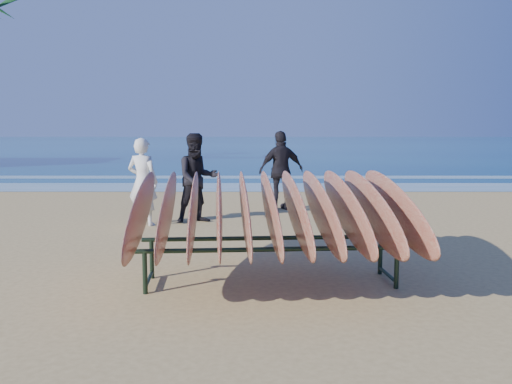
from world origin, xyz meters
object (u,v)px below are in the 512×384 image
(person_white, at_px, (143,182))
(person_dark_b, at_px, (281,170))
(surfboard_rack, at_px, (270,210))
(person_dark_a, at_px, (197,178))

(person_white, distance_m, person_dark_b, 3.47)
(surfboard_rack, bearing_deg, person_dark_b, 82.08)
(person_dark_a, xyz_separation_m, person_dark_b, (1.77, 1.73, 0.02))
(person_dark_a, distance_m, person_dark_b, 2.47)
(surfboard_rack, relative_size, person_dark_a, 1.88)
(person_dark_a, bearing_deg, person_dark_b, 22.20)
(person_dark_a, relative_size, person_dark_b, 0.98)
(person_white, height_order, person_dark_a, person_dark_a)
(person_dark_b, bearing_deg, surfboard_rack, 67.95)
(person_white, bearing_deg, person_dark_a, -145.15)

